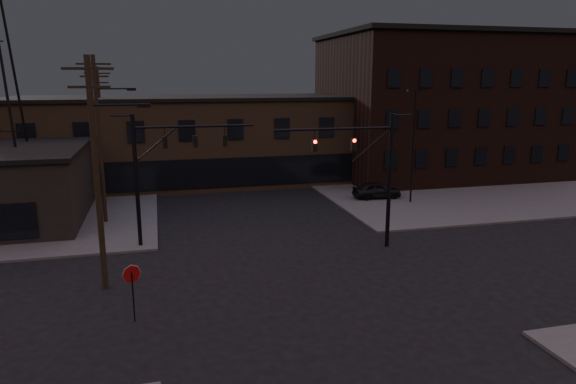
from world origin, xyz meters
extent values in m
plane|color=black|center=(0.00, 0.00, 0.00)|extent=(140.00, 140.00, 0.00)
cube|color=#474744|center=(22.00, 22.00, 0.07)|extent=(30.00, 30.00, 0.15)
cube|color=brown|center=(0.00, 28.00, 4.00)|extent=(40.00, 12.00, 8.00)
cube|color=black|center=(22.00, 26.00, 7.00)|extent=(22.00, 16.00, 14.00)
cylinder|color=black|center=(6.50, 4.50, 4.00)|extent=(0.24, 0.24, 8.00)
cylinder|color=black|center=(3.00, 4.50, 7.20)|extent=(7.00, 0.14, 0.14)
cube|color=#FF140C|center=(4.17, 4.50, 6.30)|extent=(0.28, 0.22, 0.70)
cube|color=#FF140C|center=(1.83, 4.50, 6.30)|extent=(0.28, 0.22, 0.70)
cylinder|color=black|center=(-8.00, 8.00, 4.00)|extent=(0.24, 0.24, 8.00)
cylinder|color=black|center=(-4.50, 8.00, 7.20)|extent=(7.00, 0.14, 0.14)
cube|color=black|center=(-6.25, 8.00, 6.30)|extent=(0.28, 0.22, 0.70)
cube|color=black|center=(-4.50, 8.00, 6.30)|extent=(0.28, 0.22, 0.70)
cube|color=black|center=(-2.75, 8.00, 6.30)|extent=(0.28, 0.22, 0.70)
cylinder|color=black|center=(-8.00, -2.00, 1.10)|extent=(0.06, 0.06, 2.20)
cylinder|color=maroon|center=(-8.00, -1.98, 2.10)|extent=(0.72, 0.33, 0.76)
cylinder|color=black|center=(-9.50, 2.00, 5.50)|extent=(0.28, 0.28, 11.00)
cube|color=black|center=(-9.50, 2.00, 10.40)|extent=(2.20, 0.12, 0.12)
cube|color=black|center=(-9.50, 2.00, 9.60)|extent=(1.80, 0.12, 0.12)
cube|color=black|center=(-7.20, 2.00, 8.75)|extent=(0.60, 0.25, 0.18)
cylinder|color=black|center=(-10.50, 14.00, 5.75)|extent=(0.28, 0.28, 11.50)
cube|color=black|center=(-10.50, 14.00, 10.90)|extent=(2.20, 0.12, 0.12)
cube|color=black|center=(-10.50, 14.00, 10.10)|extent=(1.80, 0.12, 0.12)
cube|color=black|center=(-8.20, 14.00, 9.25)|extent=(0.60, 0.25, 0.18)
cylinder|color=black|center=(-11.50, 26.00, 5.50)|extent=(0.28, 0.28, 11.00)
cube|color=black|center=(-11.50, 26.00, 10.40)|extent=(2.20, 0.12, 0.12)
cube|color=black|center=(-11.50, 26.00, 9.60)|extent=(1.80, 0.12, 0.12)
cylinder|color=black|center=(13.00, 14.00, 4.50)|extent=(0.14, 0.14, 9.00)
cube|color=black|center=(12.50, 14.00, 9.05)|extent=(0.50, 0.28, 0.18)
cube|color=black|center=(13.50, 14.00, 9.05)|extent=(0.50, 0.28, 0.18)
cylinder|color=black|center=(19.00, 19.00, 4.50)|extent=(0.14, 0.14, 9.00)
cube|color=black|center=(18.50, 19.00, 9.05)|extent=(0.50, 0.28, 0.18)
cube|color=black|center=(19.50, 19.00, 9.05)|extent=(0.50, 0.28, 0.18)
imported|color=black|center=(10.90, 15.96, 0.84)|extent=(4.12, 1.87, 1.37)
imported|color=silver|center=(13.40, 22.37, 0.91)|extent=(5.61, 4.23, 1.51)
imported|color=black|center=(1.05, 25.70, 0.74)|extent=(2.33, 4.70, 1.48)
camera|label=1|loc=(-6.66, -22.82, 9.98)|focal=32.00mm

